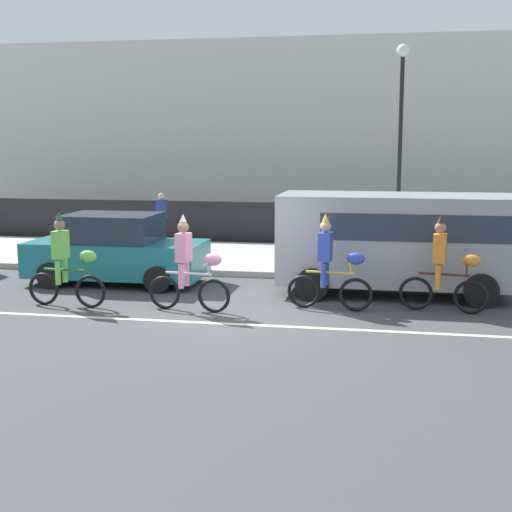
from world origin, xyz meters
TOP-DOWN VIEW (x-y plane):
  - ground_plane at (0.00, 0.00)m, footprint 80.00×80.00m
  - road_centre_line at (0.00, -0.50)m, footprint 36.00×0.14m
  - sidewalk_curb at (0.00, 6.50)m, footprint 60.00×5.00m
  - fence_line at (0.00, 9.40)m, footprint 40.00×0.08m
  - building_backdrop at (0.42, 18.00)m, footprint 28.00×8.00m
  - parade_cyclist_lime at (-3.52, 0.29)m, footprint 1.72×0.50m
  - parade_cyclist_pink at (-0.98, 0.37)m, footprint 1.72×0.50m
  - parade_cyclist_cobalt at (1.73, 0.98)m, footprint 1.72×0.50m
  - parade_cyclist_orange at (3.93, 1.18)m, footprint 1.71×0.52m
  - parked_van_grey at (3.07, 2.70)m, footprint 5.00×2.22m
  - parked_car_teal at (-3.44, 2.72)m, footprint 4.10×1.92m
  - street_lamp_post at (3.09, 8.16)m, footprint 0.36×0.36m
  - pedestrian_onlooker at (-3.95, 7.76)m, footprint 0.32×0.20m

SIDE VIEW (x-z plane):
  - ground_plane at x=0.00m, z-range 0.00..0.00m
  - road_centre_line at x=0.00m, z-range 0.00..0.01m
  - sidewalk_curb at x=0.00m, z-range 0.00..0.15m
  - fence_line at x=0.00m, z-range 0.00..1.40m
  - parked_car_teal at x=-3.44m, z-range -0.04..1.60m
  - parade_cyclist_lime at x=-3.52m, z-range -0.12..1.80m
  - parade_cyclist_pink at x=-0.98m, z-range -0.12..1.80m
  - parade_cyclist_cobalt at x=1.73m, z-range -0.12..1.80m
  - parade_cyclist_orange at x=3.93m, z-range -0.12..1.80m
  - pedestrian_onlooker at x=-3.95m, z-range 0.20..1.82m
  - parked_van_grey at x=3.07m, z-range 0.19..2.37m
  - building_backdrop at x=0.42m, z-range 0.00..7.14m
  - street_lamp_post at x=3.09m, z-range 1.06..6.92m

